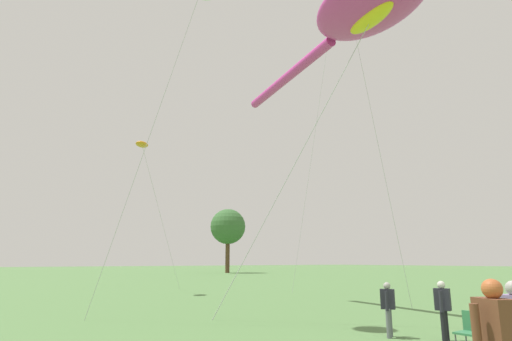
{
  "coord_description": "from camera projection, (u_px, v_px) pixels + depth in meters",
  "views": [
    {
      "loc": [
        -8.0,
        -3.87,
        1.89
      ],
      "look_at": [
        -0.36,
        7.14,
        4.8
      ],
      "focal_mm": 29.2,
      "sensor_mm": 36.0,
      "label": 1
    }
  ],
  "objects": [
    {
      "name": "person_grey_haired_man",
      "position": [
        388.0,
        305.0,
        10.64
      ],
      "size": [
        0.43,
        0.4,
        1.35
      ],
      "rotation": [
        0.0,
        0.0,
        2.12
      ],
      "color": "slate",
      "rests_on": "ground"
    },
    {
      "name": "person_photographer",
      "position": [
        443.0,
        306.0,
        10.12
      ],
      "size": [
        0.48,
        0.41,
        1.41
      ],
      "rotation": [
        0.0,
        0.0,
        1.95
      ],
      "color": "black",
      "rests_on": "ground"
    },
    {
      "name": "small_kite_box_yellow",
      "position": [
        332.0,
        15.0,
        27.84
      ],
      "size": [
        2.5,
        2.84,
        18.5
      ],
      "rotation": [
        0.0,
        0.0,
        -0.54
      ],
      "color": "black",
      "rests_on": "ground"
    },
    {
      "name": "tree_broad_distant",
      "position": [
        228.0,
        227.0,
        68.13
      ],
      "size": [
        5.71,
        5.71,
        10.26
      ],
      "color": "#513823",
      "rests_on": "ground"
    },
    {
      "name": "folding_chair",
      "position": [
        472.0,
        329.0,
        8.56
      ],
      "size": [
        0.49,
        0.49,
        0.86
      ],
      "rotation": [
        0.0,
        0.0,
        1.59
      ],
      "color": "#4C4C51",
      "rests_on": "ground"
    },
    {
      "name": "small_kite_streamer_purple",
      "position": [
        142.0,
        145.0,
        26.18
      ],
      "size": [
        4.44,
        2.52,
        9.21
      ],
      "rotation": [
        0.0,
        0.0,
        0.97
      ],
      "color": "orange",
      "rests_on": "ground"
    },
    {
      "name": "big_show_kite",
      "position": [
        362.0,
        12.0,
        14.89
      ],
      "size": [
        5.72,
        12.38,
        11.27
      ],
      "rotation": [
        0.0,
        0.0,
        -1.76
      ],
      "color": "#CC3899",
      "rests_on": "ground"
    },
    {
      "name": "backpack",
      "position": [
        496.0,
        321.0,
        11.87
      ],
      "size": [
        0.36,
        0.34,
        0.44
      ],
      "primitive_type": "cube",
      "rotation": [
        0.0,
        0.0,
        0.65
      ],
      "color": "maroon",
      "rests_on": "ground"
    }
  ]
}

